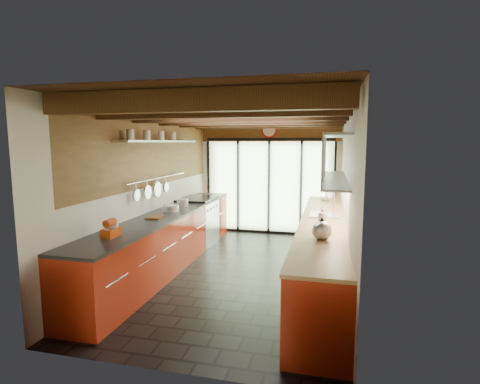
{
  "coord_description": "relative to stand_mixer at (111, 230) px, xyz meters",
  "views": [
    {
      "loc": [
        1.34,
        -5.68,
        2.09
      ],
      "look_at": [
        -0.12,
        0.4,
        1.25
      ],
      "focal_mm": 28.0,
      "sensor_mm": 36.0,
      "label": 1
    }
  ],
  "objects": [
    {
      "name": "right_counter",
      "position": [
        2.54,
        1.66,
        -0.55
      ],
      "size": [
        0.68,
        5.0,
        0.92
      ],
      "color": "#AB2812",
      "rests_on": "ground"
    },
    {
      "name": "kettle",
      "position": [
        2.54,
        0.47,
        0.03
      ],
      "size": [
        0.29,
        0.33,
        0.29
      ],
      "color": "silver",
      "rests_on": "right_counter"
    },
    {
      "name": "stand_mixer",
      "position": [
        0.0,
        0.0,
        0.0
      ],
      "size": [
        0.15,
        0.26,
        0.23
      ],
      "color": "#C0410F",
      "rests_on": "left_counter"
    },
    {
      "name": "range_stove",
      "position": [
        -0.01,
        3.1,
        -0.54
      ],
      "size": [
        0.66,
        0.9,
        0.97
      ],
      "color": "silver",
      "rests_on": "ground"
    },
    {
      "name": "left_counter",
      "position": [
        -0.01,
        1.65,
        -0.55
      ],
      "size": [
        0.68,
        5.0,
        0.92
      ],
      "color": "#AB2812",
      "rests_on": "ground"
    },
    {
      "name": "cutting_board",
      "position": [
        -0.0,
        1.18,
        -0.08
      ],
      "size": [
        0.26,
        0.33,
        0.03
      ],
      "primitive_type": "cube",
      "rotation": [
        0.0,
        0.0,
        0.16
      ],
      "color": "brown",
      "rests_on": "left_counter"
    },
    {
      "name": "paper_towel",
      "position": [
        2.54,
        0.87,
        0.04
      ],
      "size": [
        0.13,
        0.13,
        0.3
      ],
      "color": "white",
      "rests_on": "right_counter"
    },
    {
      "name": "soap_bottle",
      "position": [
        2.54,
        1.95,
        0.0
      ],
      "size": [
        0.11,
        0.11,
        0.19
      ],
      "primitive_type": "imported",
      "rotation": [
        0.0,
        0.0,
        0.36
      ],
      "color": "silver",
      "rests_on": "right_counter"
    },
    {
      "name": "upper_cabinets_right",
      "position": [
        2.7,
        1.95,
        0.84
      ],
      "size": [
        0.34,
        3.0,
        3.0
      ],
      "color": "silver",
      "rests_on": "ground"
    },
    {
      "name": "left_wall_fixtures",
      "position": [
        -0.2,
        1.8,
        0.87
      ],
      "size": [
        0.28,
        2.6,
        0.96
      ],
      "color": "silver",
      "rests_on": "ground"
    },
    {
      "name": "room_shell",
      "position": [
        1.27,
        1.65,
        0.64
      ],
      "size": [
        5.5,
        5.5,
        5.5
      ],
      "color": "silver",
      "rests_on": "ground"
    },
    {
      "name": "pot_small",
      "position": [
        -0.0,
        1.78,
        -0.04
      ],
      "size": [
        0.36,
        0.36,
        0.11
      ],
      "primitive_type": "cylinder",
      "rotation": [
        0.0,
        0.0,
        -0.41
      ],
      "color": "silver",
      "rests_on": "left_counter"
    },
    {
      "name": "ground",
      "position": [
        1.27,
        1.65,
        -1.01
      ],
      "size": [
        5.5,
        5.5,
        0.0
      ],
      "primitive_type": "plane",
      "color": "black",
      "rests_on": "ground"
    },
    {
      "name": "bowl",
      "position": [
        2.54,
        3.59,
        -0.06
      ],
      "size": [
        0.24,
        0.24,
        0.05
      ],
      "primitive_type": "imported",
      "rotation": [
        0.0,
        0.0,
        -0.09
      ],
      "color": "silver",
      "rests_on": "right_counter"
    },
    {
      "name": "pot_large",
      "position": [
        -0.0,
        2.31,
        -0.03
      ],
      "size": [
        0.23,
        0.23,
        0.13
      ],
      "primitive_type": "cylinder",
      "rotation": [
        0.0,
        0.0,
        0.1
      ],
      "color": "silver",
      "rests_on": "left_counter"
    },
    {
      "name": "ceiling_beams",
      "position": [
        1.27,
        2.03,
        1.45
      ],
      "size": [
        3.14,
        5.06,
        4.9
      ],
      "color": "#593316",
      "rests_on": "ground"
    },
    {
      "name": "sink_assembly",
      "position": [
        2.56,
        2.05,
        -0.05
      ],
      "size": [
        0.45,
        0.52,
        0.43
      ],
      "color": "silver",
      "rests_on": "right_counter"
    },
    {
      "name": "glass_door",
      "position": [
        1.27,
        4.35,
        0.65
      ],
      "size": [
        2.95,
        0.1,
        2.9
      ],
      "color": "#C6EAAD",
      "rests_on": "ground"
    }
  ]
}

